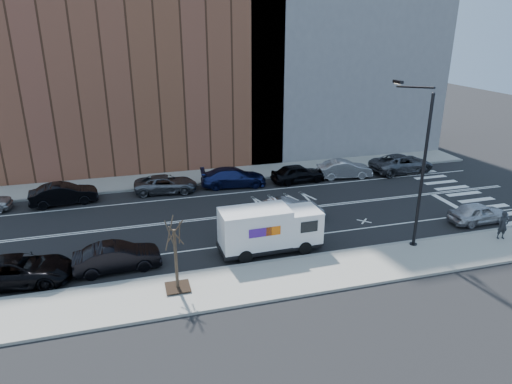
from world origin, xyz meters
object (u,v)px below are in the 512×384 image
fedex_van (269,229)px  near_parked_front (479,213)px  pedestrian (503,225)px  far_parked_b (64,194)px  driving_sedan (288,211)px

fedex_van → near_parked_front: bearing=-0.9°
fedex_van → pedestrian: (13.98, -2.55, -0.39)m
far_parked_b → near_parked_front: (26.71, -11.07, -0.08)m
fedex_van → near_parked_front: (14.52, 0.06, -0.73)m
driving_sedan → fedex_van: bearing=143.5°
far_parked_b → near_parked_front: size_ratio=1.16×
far_parked_b → pedestrian: size_ratio=2.66×
fedex_van → pedestrian: fedex_van is taller
driving_sedan → near_parked_front: 12.57m
fedex_van → pedestrian: bearing=-11.5°
driving_sedan → pedestrian: (11.53, -6.17, 0.25)m
far_parked_b → driving_sedan: bearing=-123.5°
driving_sedan → near_parked_front: (12.06, -3.55, -0.09)m
near_parked_front → driving_sedan: bearing=72.7°
driving_sedan → pedestrian: 13.07m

